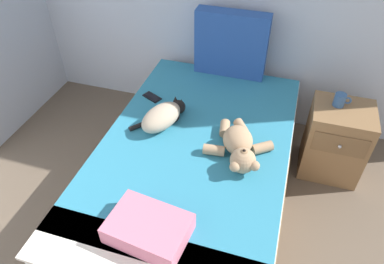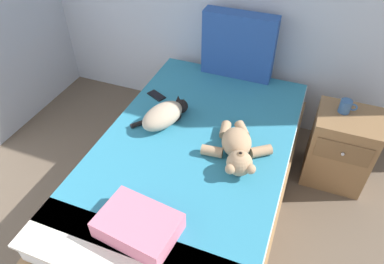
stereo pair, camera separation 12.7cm
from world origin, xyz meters
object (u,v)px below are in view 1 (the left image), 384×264
at_px(patterned_cushion, 231,44).
at_px(teddy_bear, 239,146).
at_px(mug, 340,100).
at_px(throw_pillow, 149,228).
at_px(nightstand, 335,141).
at_px(bed, 194,172).
at_px(cat, 163,116).
at_px(cell_phone, 152,97).

distance_m(patterned_cushion, teddy_bear, 1.00).
xyz_separation_m(patterned_cushion, mug, (0.87, -0.31, -0.15)).
bearing_deg(mug, throw_pillow, -124.47).
xyz_separation_m(nightstand, mug, (-0.05, 0.04, 0.34)).
distance_m(bed, mug, 1.15).
height_order(teddy_bear, nightstand, teddy_bear).
xyz_separation_m(cat, cell_phone, (-0.20, 0.27, -0.07)).
bearing_deg(cell_phone, mug, 8.87).
bearing_deg(cell_phone, nightstand, 6.91).
distance_m(cat, throw_pillow, 0.88).
bearing_deg(teddy_bear, cat, 165.54).
xyz_separation_m(cat, nightstand, (1.21, 0.44, -0.29)).
bearing_deg(nightstand, throw_pillow, -126.81).
bearing_deg(cell_phone, patterned_cushion, 47.00).
bearing_deg(cat, nightstand, 20.15).
xyz_separation_m(patterned_cushion, cat, (-0.29, -0.80, -0.19)).
xyz_separation_m(patterned_cushion, nightstand, (0.92, -0.35, -0.49)).
relative_size(cat, cell_phone, 2.56).
distance_m(cat, teddy_bear, 0.58).
bearing_deg(cat, patterned_cushion, 69.89).
distance_m(patterned_cushion, throw_pillow, 1.66).
height_order(bed, nightstand, nightstand).
bearing_deg(nightstand, teddy_bear, -137.75).
distance_m(teddy_bear, nightstand, 0.92).
bearing_deg(mug, nightstand, -38.23).
bearing_deg(throw_pillow, cell_phone, 111.24).
height_order(throw_pillow, mug, mug).
distance_m(bed, cat, 0.45).
distance_m(throw_pillow, mug, 1.62).
height_order(cat, mug, mug).
xyz_separation_m(teddy_bear, throw_pillow, (-0.32, -0.71, -0.02)).
bearing_deg(patterned_cushion, throw_pillow, -91.79).
distance_m(bed, cell_phone, 0.68).
distance_m(throw_pillow, nightstand, 1.64).
bearing_deg(cell_phone, bed, -41.65).
distance_m(teddy_bear, throw_pillow, 0.78).
bearing_deg(cat, teddy_bear, -14.46).
bearing_deg(mug, cell_phone, -171.13).
bearing_deg(mug, cat, -157.27).
bearing_deg(patterned_cushion, bed, -91.44).
xyz_separation_m(throw_pillow, nightstand, (0.97, 1.30, -0.28)).
bearing_deg(throw_pillow, mug, 55.53).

